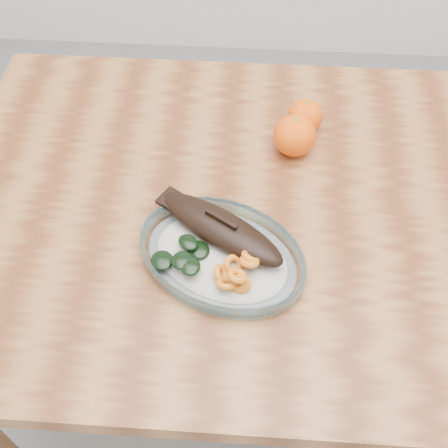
% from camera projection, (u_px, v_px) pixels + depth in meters
% --- Properties ---
extents(ground, '(3.00, 3.00, 0.00)m').
position_uv_depth(ground, '(260.00, 372.00, 1.59)').
color(ground, slate).
rests_on(ground, ground).
extents(dining_table, '(1.20, 0.80, 0.75)m').
position_uv_depth(dining_table, '(277.00, 238.00, 1.07)').
color(dining_table, brown).
rests_on(dining_table, ground).
extents(plated_meal, '(0.67, 0.67, 0.08)m').
position_uv_depth(plated_meal, '(221.00, 253.00, 0.91)').
color(plated_meal, white).
rests_on(plated_meal, dining_table).
extents(orange_left, '(0.07, 0.07, 0.07)m').
position_uv_depth(orange_left, '(305.00, 116.00, 1.08)').
color(orange_left, '#FC3C05').
rests_on(orange_left, dining_table).
extents(orange_right, '(0.08, 0.08, 0.08)m').
position_uv_depth(orange_right, '(295.00, 136.00, 1.04)').
color(orange_right, '#FC3C05').
rests_on(orange_right, dining_table).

